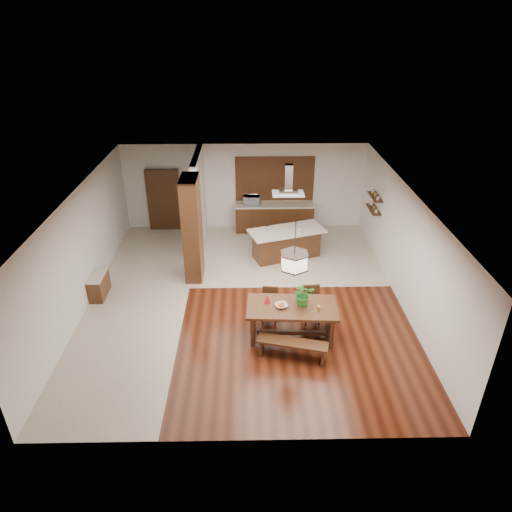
{
  "coord_description": "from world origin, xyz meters",
  "views": [
    {
      "loc": [
        0.11,
        -10.01,
        6.64
      ],
      "look_at": [
        0.3,
        0.0,
        1.25
      ],
      "focal_mm": 32.0,
      "sensor_mm": 36.0,
      "label": 1
    }
  ],
  "objects_px": {
    "foliage_plant": "(303,295)",
    "microwave": "(252,200)",
    "dining_chair_left": "(270,305)",
    "island_cup": "(300,230)",
    "dining_bench": "(292,349)",
    "kitchen_island": "(286,243)",
    "hallway_console": "(99,285)",
    "range_hood": "(289,180)",
    "dining_table": "(292,314)",
    "pendant_lantern": "(295,250)",
    "fruit_bowl": "(281,306)",
    "dining_chair_right": "(312,305)"
  },
  "relations": [
    {
      "from": "range_hood",
      "to": "dining_chair_left",
      "type": "bearing_deg",
      "value": -101.39
    },
    {
      "from": "dining_table",
      "to": "dining_bench",
      "type": "distance_m",
      "value": 0.83
    },
    {
      "from": "pendant_lantern",
      "to": "hallway_console",
      "type": "bearing_deg",
      "value": 159.64
    },
    {
      "from": "pendant_lantern",
      "to": "island_cup",
      "type": "xyz_separation_m",
      "value": [
        0.55,
        3.74,
        -1.28
      ]
    },
    {
      "from": "foliage_plant",
      "to": "island_cup",
      "type": "bearing_deg",
      "value": 85.16
    },
    {
      "from": "microwave",
      "to": "range_hood",
      "type": "bearing_deg",
      "value": -57.66
    },
    {
      "from": "dining_bench",
      "to": "kitchen_island",
      "type": "xyz_separation_m",
      "value": [
        0.22,
        4.59,
        0.26
      ]
    },
    {
      "from": "dining_table",
      "to": "foliage_plant",
      "type": "height_order",
      "value": "foliage_plant"
    },
    {
      "from": "foliage_plant",
      "to": "microwave",
      "type": "height_order",
      "value": "foliage_plant"
    },
    {
      "from": "dining_table",
      "to": "kitchen_island",
      "type": "distance_m",
      "value": 3.87
    },
    {
      "from": "dining_chair_right",
      "to": "foliage_plant",
      "type": "distance_m",
      "value": 0.88
    },
    {
      "from": "range_hood",
      "to": "island_cup",
      "type": "relative_size",
      "value": 7.87
    },
    {
      "from": "fruit_bowl",
      "to": "kitchen_island",
      "type": "xyz_separation_m",
      "value": [
        0.42,
        3.89,
        -0.4
      ]
    },
    {
      "from": "fruit_bowl",
      "to": "range_hood",
      "type": "distance_m",
      "value": 4.23
    },
    {
      "from": "dining_chair_left",
      "to": "island_cup",
      "type": "height_order",
      "value": "island_cup"
    },
    {
      "from": "foliage_plant",
      "to": "microwave",
      "type": "bearing_deg",
      "value": 100.64
    },
    {
      "from": "foliage_plant",
      "to": "kitchen_island",
      "type": "relative_size",
      "value": 0.22
    },
    {
      "from": "dining_chair_right",
      "to": "island_cup",
      "type": "xyz_separation_m",
      "value": [
        0.02,
        3.15,
        0.51
      ]
    },
    {
      "from": "hallway_console",
      "to": "dining_table",
      "type": "relative_size",
      "value": 0.43
    },
    {
      "from": "pendant_lantern",
      "to": "dining_table",
      "type": "bearing_deg",
      "value": -45.0
    },
    {
      "from": "hallway_console",
      "to": "fruit_bowl",
      "type": "relative_size",
      "value": 3.19
    },
    {
      "from": "dining_bench",
      "to": "microwave",
      "type": "height_order",
      "value": "microwave"
    },
    {
      "from": "hallway_console",
      "to": "dining_table",
      "type": "bearing_deg",
      "value": -20.36
    },
    {
      "from": "dining_bench",
      "to": "dining_chair_left",
      "type": "bearing_deg",
      "value": 107.32
    },
    {
      "from": "foliage_plant",
      "to": "hallway_console",
      "type": "bearing_deg",
      "value": 161.17
    },
    {
      "from": "microwave",
      "to": "hallway_console",
      "type": "bearing_deg",
      "value": -130.35
    },
    {
      "from": "dining_chair_left",
      "to": "foliage_plant",
      "type": "height_order",
      "value": "foliage_plant"
    },
    {
      "from": "range_hood",
      "to": "dining_chair_right",
      "type": "bearing_deg",
      "value": -83.82
    },
    {
      "from": "dining_bench",
      "to": "kitchen_island",
      "type": "bearing_deg",
      "value": 87.22
    },
    {
      "from": "fruit_bowl",
      "to": "hallway_console",
      "type": "bearing_deg",
      "value": 158.47
    },
    {
      "from": "island_cup",
      "to": "pendant_lantern",
      "type": "bearing_deg",
      "value": -98.44
    },
    {
      "from": "dining_table",
      "to": "range_hood",
      "type": "distance_m",
      "value": 4.29
    },
    {
      "from": "dining_chair_left",
      "to": "microwave",
      "type": "distance_m",
      "value": 5.25
    },
    {
      "from": "fruit_bowl",
      "to": "kitchen_island",
      "type": "distance_m",
      "value": 3.93
    },
    {
      "from": "dining_chair_right",
      "to": "range_hood",
      "type": "bearing_deg",
      "value": 92.35
    },
    {
      "from": "dining_bench",
      "to": "dining_chair_left",
      "type": "distance_m",
      "value": 1.45
    },
    {
      "from": "range_hood",
      "to": "hallway_console",
      "type": "bearing_deg",
      "value": -157.89
    },
    {
      "from": "kitchen_island",
      "to": "dining_chair_left",
      "type": "bearing_deg",
      "value": -120.22
    },
    {
      "from": "pendant_lantern",
      "to": "range_hood",
      "type": "bearing_deg",
      "value": 87.31
    },
    {
      "from": "kitchen_island",
      "to": "foliage_plant",
      "type": "bearing_deg",
      "value": -107.89
    },
    {
      "from": "hallway_console",
      "to": "kitchen_island",
      "type": "relative_size",
      "value": 0.36
    },
    {
      "from": "fruit_bowl",
      "to": "microwave",
      "type": "distance_m",
      "value": 5.89
    },
    {
      "from": "pendant_lantern",
      "to": "microwave",
      "type": "distance_m",
      "value": 6.01
    },
    {
      "from": "dining_bench",
      "to": "foliage_plant",
      "type": "relative_size",
      "value": 2.87
    },
    {
      "from": "dining_bench",
      "to": "foliage_plant",
      "type": "height_order",
      "value": "foliage_plant"
    },
    {
      "from": "dining_bench",
      "to": "foliage_plant",
      "type": "distance_m",
      "value": 1.22
    },
    {
      "from": "fruit_bowl",
      "to": "range_hood",
      "type": "xyz_separation_m",
      "value": [
        0.42,
        3.89,
        1.59
      ]
    },
    {
      "from": "foliage_plant",
      "to": "microwave",
      "type": "distance_m",
      "value": 5.87
    },
    {
      "from": "dining_table",
      "to": "foliage_plant",
      "type": "xyz_separation_m",
      "value": [
        0.24,
        0.06,
        0.49
      ]
    },
    {
      "from": "dining_chair_left",
      "to": "dining_chair_right",
      "type": "relative_size",
      "value": 0.93
    }
  ]
}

